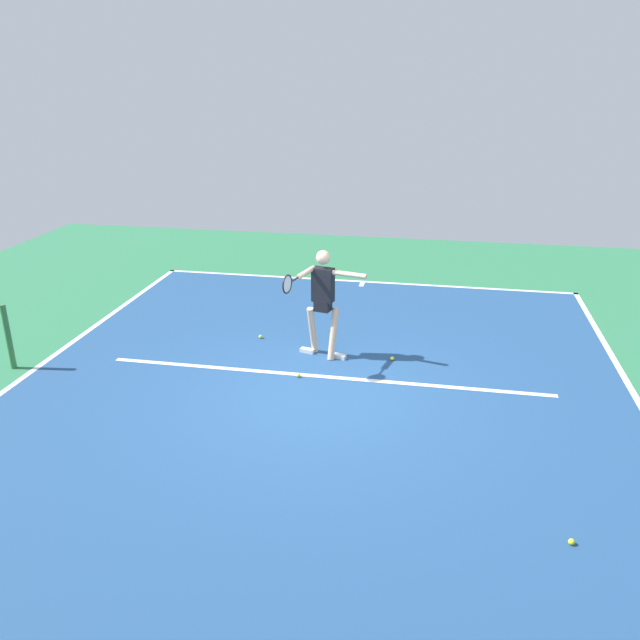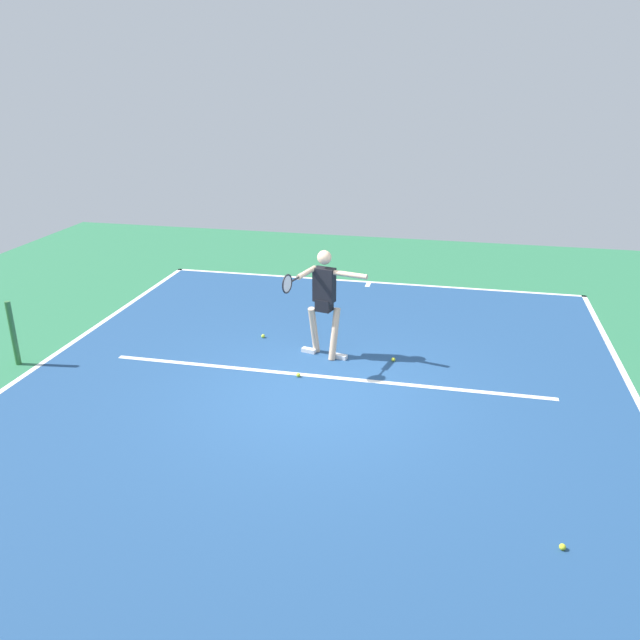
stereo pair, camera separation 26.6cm
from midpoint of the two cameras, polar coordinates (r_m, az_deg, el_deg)
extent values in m
plane|color=#2D754C|center=(9.36, -1.11, -6.70)|extent=(19.42, 19.42, 0.00)
cube|color=navy|center=(9.36, -1.11, -6.69)|extent=(9.21, 11.09, 0.00)
cube|color=white|center=(14.38, 3.33, 3.45)|extent=(9.21, 0.10, 0.01)
cube|color=white|center=(11.13, -24.82, -4.04)|extent=(0.10, 11.09, 0.01)
cube|color=white|center=(9.88, -0.40, -5.08)|extent=(6.91, 0.10, 0.01)
cube|color=white|center=(14.19, 3.23, 3.21)|extent=(0.10, 0.30, 0.01)
cylinder|color=#38753D|center=(11.13, -26.71, -1.36)|extent=(0.09, 0.09, 1.07)
cylinder|color=beige|center=(10.37, 0.46, -1.25)|extent=(0.18, 0.32, 0.86)
cube|color=white|center=(10.49, 0.96, -3.27)|extent=(0.26, 0.15, 0.07)
cylinder|color=beige|center=(10.51, -1.39, -0.94)|extent=(0.18, 0.32, 0.86)
cube|color=white|center=(10.70, -1.85, -2.75)|extent=(0.26, 0.15, 0.07)
cube|color=black|center=(10.27, -0.48, 1.37)|extent=(0.29, 0.25, 0.20)
cube|color=black|center=(10.16, -0.48, 3.16)|extent=(0.37, 0.25, 0.56)
sphere|color=beige|center=(10.03, -0.49, 5.61)|extent=(0.23, 0.23, 0.23)
cylinder|color=beige|center=(9.92, 1.87, 4.09)|extent=(0.56, 0.21, 0.08)
cylinder|color=beige|center=(9.91, -2.05, 4.25)|extent=(0.21, 0.56, 0.08)
cylinder|color=black|center=(9.58, -3.08, 3.63)|extent=(0.08, 0.22, 0.03)
torus|color=black|center=(9.37, -3.76, 3.21)|extent=(0.09, 0.29, 0.29)
cylinder|color=silver|center=(9.37, -3.76, 3.21)|extent=(0.06, 0.24, 0.25)
sphere|color=yellow|center=(10.46, 5.75, -3.46)|extent=(0.07, 0.07, 0.07)
sphere|color=yellow|center=(7.11, 20.52, -18.09)|extent=(0.07, 0.07, 0.07)
sphere|color=#CCE033|center=(9.86, -2.71, -4.96)|extent=(0.07, 0.07, 0.07)
sphere|color=#C6E53D|center=(11.32, -6.01, -1.50)|extent=(0.07, 0.07, 0.07)
camera|label=1|loc=(0.13, -90.79, -0.31)|focal=35.80mm
camera|label=2|loc=(0.13, 89.21, 0.31)|focal=35.80mm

